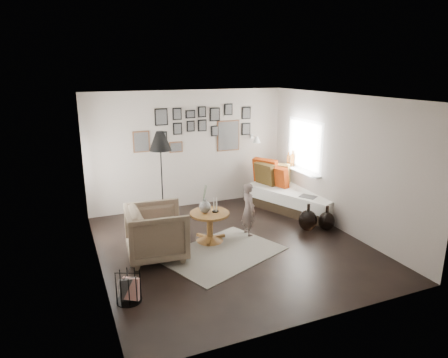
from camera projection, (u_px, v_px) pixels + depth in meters
name	position (u px, v px, depth m)	size (l,w,h in m)	color
ground	(232.00, 246.00, 7.10)	(4.80, 4.80, 0.00)	black
wall_back	(189.00, 149.00, 8.88)	(4.50, 4.50, 0.00)	#AFA499
wall_front	(317.00, 225.00, 4.62)	(4.50, 4.50, 0.00)	#AFA499
wall_left	(94.00, 191.00, 5.91)	(4.80, 4.80, 0.00)	#AFA499
wall_right	(341.00, 163.00, 7.59)	(4.80, 4.80, 0.00)	#AFA499
ceiling	(233.00, 97.00, 6.40)	(4.80, 4.80, 0.00)	white
door_left	(90.00, 185.00, 7.04)	(0.00, 2.14, 2.14)	white
window_right	(297.00, 167.00, 8.85)	(0.15, 1.32, 1.30)	white
gallery_wall	(201.00, 129.00, 8.85)	(2.74, 0.03, 1.08)	brown
wall_sconce	(256.00, 139.00, 9.18)	(0.18, 0.36, 0.16)	white
rug	(222.00, 253.00, 6.80)	(1.94, 1.36, 0.01)	beige
pedestal_table	(210.00, 228.00, 7.21)	(0.71, 0.71, 0.56)	brown
vase	(205.00, 205.00, 7.08)	(0.20, 0.20, 0.51)	black
candles	(215.00, 205.00, 7.14)	(0.12, 0.12, 0.26)	black
daybed	(292.00, 195.00, 8.87)	(1.65, 2.29, 1.04)	black
magazine_on_daybed	(308.00, 197.00, 8.24)	(0.23, 0.32, 0.02)	black
armchair	(157.00, 232.00, 6.57)	(0.94, 0.97, 0.88)	brown
armchair_cushion	(158.00, 229.00, 6.62)	(0.40, 0.40, 0.10)	white
floor_lamp	(160.00, 144.00, 7.76)	(0.44, 0.44, 1.87)	black
magazine_basket	(129.00, 287.00, 5.37)	(0.44, 0.44, 0.42)	black
demijohn_large	(308.00, 220.00, 7.71)	(0.36, 0.36, 0.54)	black
demijohn_small	(326.00, 221.00, 7.74)	(0.32, 0.32, 0.49)	black
child	(248.00, 209.00, 7.45)	(0.37, 0.24, 1.02)	#655450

